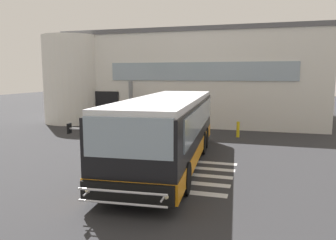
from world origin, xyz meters
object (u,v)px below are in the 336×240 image
passenger_by_doorway (152,115)px  bus_main_foreground (168,131)px  entry_support_column (131,104)px  safety_bollard_yellow (238,129)px  passenger_near_column (139,114)px  passenger_at_curb_edge (167,117)px

passenger_by_doorway → bus_main_foreground: bearing=-66.8°
entry_support_column → safety_bollard_yellow: 7.69m
passenger_by_doorway → safety_bollard_yellow: 5.76m
passenger_near_column → passenger_at_curb_edge: size_ratio=1.00×
bus_main_foreground → safety_bollard_yellow: bearing=70.9°
passenger_by_doorway → passenger_at_curb_edge: 1.22m
passenger_by_doorway → passenger_near_column: bearing=177.2°
bus_main_foreground → safety_bollard_yellow: bus_main_foreground is taller
passenger_near_column → passenger_at_curb_edge: 2.14m
passenger_near_column → safety_bollard_yellow: bearing=-10.4°
passenger_by_doorway → entry_support_column: bearing=160.3°
passenger_at_curb_edge → passenger_near_column: bearing=166.7°
entry_support_column → passenger_at_curb_edge: entry_support_column is taller
passenger_near_column → bus_main_foreground: bearing=-61.3°
passenger_by_doorway → passenger_at_curb_edge: same height
bus_main_foreground → passenger_at_curb_edge: size_ratio=6.50×
passenger_at_curb_edge → bus_main_foreground: bearing=-73.3°
entry_support_column → safety_bollard_yellow: (7.40, -1.80, -1.12)m
bus_main_foreground → passenger_near_column: bearing=118.7°
bus_main_foreground → passenger_at_curb_edge: (-2.20, 7.32, -0.40)m
passenger_near_column → safety_bollard_yellow: passenger_near_column is taller
passenger_near_column → passenger_by_doorway: size_ratio=1.00×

